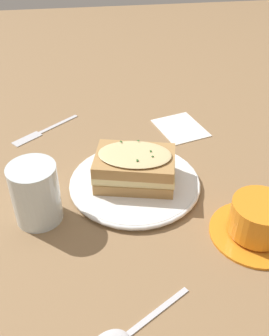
{
  "coord_description": "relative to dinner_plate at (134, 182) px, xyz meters",
  "views": [
    {
      "loc": [
        0.55,
        -0.1,
        0.46
      ],
      "look_at": [
        -0.0,
        -0.02,
        0.04
      ],
      "focal_mm": 42.0,
      "sensor_mm": 36.0,
      "label": 1
    }
  ],
  "objects": [
    {
      "name": "ground_plane",
      "position": [
        0.0,
        0.02,
        -0.01
      ],
      "size": [
        2.4,
        2.4,
        0.0
      ],
      "primitive_type": "plane",
      "color": "olive"
    },
    {
      "name": "dinner_plate",
      "position": [
        0.0,
        0.0,
        0.0
      ],
      "size": [
        0.24,
        0.24,
        0.01
      ],
      "color": "white",
      "rests_on": "ground_plane"
    },
    {
      "name": "sandwich",
      "position": [
        -0.0,
        -0.0,
        0.04
      ],
      "size": [
        0.12,
        0.16,
        0.06
      ],
      "rotation": [
        0.0,
        0.0,
        1.35
      ],
      "color": "#B2844C",
      "rests_on": "dinner_plate"
    },
    {
      "name": "teacup_with_saucer",
      "position": [
        0.15,
        0.17,
        0.02
      ],
      "size": [
        0.15,
        0.15,
        0.06
      ],
      "rotation": [
        0.0,
        0.0,
        1.01
      ],
      "color": "orange",
      "rests_on": "ground_plane"
    },
    {
      "name": "water_glass",
      "position": [
        0.06,
        -0.17,
        0.04
      ],
      "size": [
        0.08,
        0.08,
        0.1
      ],
      "primitive_type": "cylinder",
      "color": "silver",
      "rests_on": "ground_plane"
    },
    {
      "name": "fork",
      "position": [
        -0.2,
        -0.18,
        -0.01
      ],
      "size": [
        0.12,
        0.14,
        0.0
      ],
      "rotation": [
        0.0,
        0.0,
        3.82
      ],
      "color": "silver",
      "rests_on": "ground_plane"
    },
    {
      "name": "napkin",
      "position": [
        -0.18,
        0.13,
        -0.01
      ],
      "size": [
        0.14,
        0.12,
        0.0
      ],
      "primitive_type": "cube",
      "rotation": [
        0.0,
        0.0,
        0.27
      ],
      "color": "white",
      "rests_on": "ground_plane"
    }
  ]
}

